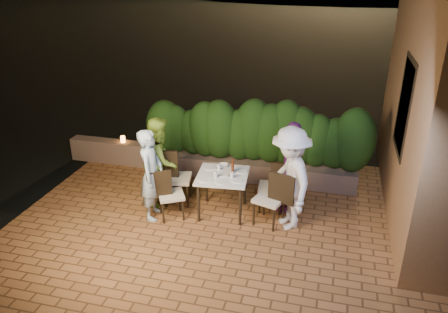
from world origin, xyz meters
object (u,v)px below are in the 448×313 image
(diner_blue, at_px, (151,175))
(diner_white, at_px, (290,179))
(bowl, at_px, (223,165))
(beer_bottle, at_px, (233,166))
(chair_left_front, at_px, (171,194))
(chair_right_front, at_px, (269,198))
(diner_green, at_px, (160,160))
(parapet_lamp, at_px, (123,139))
(chair_left_back, at_px, (178,177))
(chair_right_back, at_px, (271,186))
(dining_table, at_px, (223,194))
(diner_purple, at_px, (292,167))

(diner_blue, xyz_separation_m, diner_white, (2.30, 0.29, 0.08))
(bowl, xyz_separation_m, diner_blue, (-1.06, -0.76, 0.04))
(beer_bottle, relative_size, chair_left_front, 0.30)
(chair_right_front, distance_m, diner_green, 2.10)
(parapet_lamp, bearing_deg, chair_right_front, -24.88)
(chair_left_back, bearing_deg, chair_right_back, -5.89)
(chair_right_front, bearing_deg, diner_blue, 25.99)
(chair_right_back, distance_m, parapet_lamp, 3.62)
(chair_right_front, height_order, parapet_lamp, chair_right_front)
(chair_right_back, relative_size, parapet_lamp, 6.62)
(dining_table, bearing_deg, diner_green, 173.16)
(chair_right_back, bearing_deg, dining_table, 17.66)
(diner_green, xyz_separation_m, diner_purple, (2.34, 0.26, 0.02))
(dining_table, distance_m, parapet_lamp, 3.03)
(beer_bottle, relative_size, chair_right_back, 0.30)
(dining_table, relative_size, diner_blue, 0.53)
(chair_right_back, xyz_separation_m, parapet_lamp, (-3.44, 1.14, 0.11))
(chair_right_back, bearing_deg, diner_blue, 16.40)
(chair_left_front, distance_m, diner_blue, 0.48)
(bowl, bearing_deg, chair_right_front, -27.24)
(diner_white, xyz_separation_m, diner_purple, (-0.02, 0.54, -0.05))
(beer_bottle, height_order, diner_green, diner_green)
(dining_table, relative_size, chair_right_front, 0.88)
(beer_bottle, distance_m, chair_right_back, 0.81)
(diner_green, distance_m, parapet_lamp, 1.97)
(beer_bottle, bearing_deg, diner_blue, -157.90)
(diner_green, bearing_deg, chair_left_front, -158.16)
(dining_table, bearing_deg, chair_right_front, -9.35)
(chair_right_front, xyz_separation_m, chair_right_back, (-0.05, 0.47, -0.03))
(chair_right_front, xyz_separation_m, diner_green, (-2.05, 0.28, 0.32))
(chair_right_front, xyz_separation_m, diner_purple, (0.29, 0.54, 0.35))
(diner_blue, distance_m, diner_white, 2.32)
(chair_left_front, height_order, chair_right_back, chair_right_back)
(dining_table, xyz_separation_m, beer_bottle, (0.15, 0.10, 0.51))
(chair_left_back, height_order, diner_blue, diner_blue)
(beer_bottle, xyz_separation_m, diner_purple, (0.99, 0.31, -0.05))
(chair_left_front, relative_size, chair_right_front, 0.92)
(bowl, bearing_deg, diner_white, -20.66)
(diner_blue, height_order, diner_green, diner_green)
(dining_table, distance_m, diner_purple, 1.30)
(diner_white, bearing_deg, parapet_lamp, -140.88)
(diner_green, xyz_separation_m, diner_white, (2.37, -0.28, 0.07))
(beer_bottle, xyz_separation_m, chair_right_front, (0.70, -0.24, -0.39))
(chair_left_front, height_order, diner_green, diner_green)
(diner_blue, bearing_deg, diner_green, 1.43)
(diner_blue, bearing_deg, dining_table, -74.85)
(bowl, height_order, diner_green, diner_green)
(chair_left_front, xyz_separation_m, diner_green, (-0.38, 0.51, 0.36))
(diner_green, height_order, parapet_lamp, diner_green)
(diner_purple, distance_m, parapet_lamp, 3.94)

